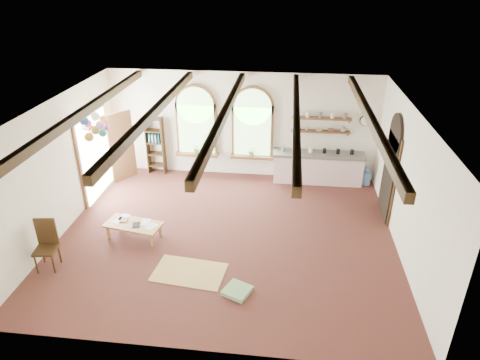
# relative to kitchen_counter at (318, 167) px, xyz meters

# --- Properties ---
(floor) EXTENTS (8.00, 8.00, 0.00)m
(floor) POSITION_rel_kitchen_counter_xyz_m (-2.30, -3.20, -0.48)
(floor) COLOR #502321
(floor) RESTS_ON ground
(ceiling_beams) EXTENTS (6.20, 6.80, 0.18)m
(ceiling_beams) POSITION_rel_kitchen_counter_xyz_m (-2.30, -3.20, 2.62)
(ceiling_beams) COLOR #382311
(ceiling_beams) RESTS_ON ceiling
(window_left) EXTENTS (1.30, 0.28, 2.20)m
(window_left) POSITION_rel_kitchen_counter_xyz_m (-3.70, 0.23, 1.16)
(window_left) COLOR brown
(window_left) RESTS_ON floor
(window_right) EXTENTS (1.30, 0.28, 2.20)m
(window_right) POSITION_rel_kitchen_counter_xyz_m (-2.00, 0.23, 1.16)
(window_right) COLOR brown
(window_right) RESTS_ON floor
(left_doorway) EXTENTS (0.10, 1.90, 2.50)m
(left_doorway) POSITION_rel_kitchen_counter_xyz_m (-6.25, -1.40, 0.67)
(left_doorway) COLOR brown
(left_doorway) RESTS_ON floor
(right_doorway) EXTENTS (0.10, 1.30, 2.40)m
(right_doorway) POSITION_rel_kitchen_counter_xyz_m (1.65, -1.70, 0.62)
(right_doorway) COLOR black
(right_doorway) RESTS_ON floor
(kitchen_counter) EXTENTS (2.68, 0.62, 0.94)m
(kitchen_counter) POSITION_rel_kitchen_counter_xyz_m (0.00, 0.00, 0.00)
(kitchen_counter) COLOR white
(kitchen_counter) RESTS_ON floor
(wall_shelf_lower) EXTENTS (1.70, 0.24, 0.04)m
(wall_shelf_lower) POSITION_rel_kitchen_counter_xyz_m (0.00, 0.18, 1.07)
(wall_shelf_lower) COLOR brown
(wall_shelf_lower) RESTS_ON wall_back
(wall_shelf_upper) EXTENTS (1.70, 0.24, 0.04)m
(wall_shelf_upper) POSITION_rel_kitchen_counter_xyz_m (0.00, 0.18, 1.47)
(wall_shelf_upper) COLOR brown
(wall_shelf_upper) RESTS_ON wall_back
(wall_clock) EXTENTS (0.32, 0.04, 0.32)m
(wall_clock) POSITION_rel_kitchen_counter_xyz_m (1.25, 0.25, 1.42)
(wall_clock) COLOR black
(wall_clock) RESTS_ON wall_back
(bookshelf) EXTENTS (0.53, 0.32, 1.80)m
(bookshelf) POSITION_rel_kitchen_counter_xyz_m (-5.00, 0.12, 0.42)
(bookshelf) COLOR #382311
(bookshelf) RESTS_ON floor
(coffee_table) EXTENTS (1.44, 0.86, 0.38)m
(coffee_table) POSITION_rel_kitchen_counter_xyz_m (-4.50, -3.52, -0.14)
(coffee_table) COLOR tan
(coffee_table) RESTS_ON floor
(side_chair) EXTENTS (0.50, 0.50, 1.13)m
(side_chair) POSITION_rel_kitchen_counter_xyz_m (-5.95, -4.84, -0.15)
(side_chair) COLOR #382311
(side_chair) RESTS_ON floor
(floor_mat) EXTENTS (1.60, 1.09, 0.02)m
(floor_mat) POSITION_rel_kitchen_counter_xyz_m (-2.90, -4.68, -0.47)
(floor_mat) COLOR tan
(floor_mat) RESTS_ON floor
(floor_cushion) EXTENTS (0.66, 0.66, 0.09)m
(floor_cushion) POSITION_rel_kitchen_counter_xyz_m (-1.80, -5.18, -0.43)
(floor_cushion) COLOR #78A270
(floor_cushion) RESTS_ON floor
(water_jug_a) EXTENTS (0.27, 0.27, 0.52)m
(water_jug_a) POSITION_rel_kitchen_counter_xyz_m (1.45, -0.00, -0.25)
(water_jug_a) COLOR #5685B9
(water_jug_a) RESTS_ON floor
(water_jug_b) EXTENTS (0.29, 0.29, 0.57)m
(water_jug_b) POSITION_rel_kitchen_counter_xyz_m (1.00, 0.00, -0.23)
(water_jug_b) COLOR #5685B9
(water_jug_b) RESTS_ON floor
(balloon_cluster) EXTENTS (0.74, 0.84, 1.14)m
(balloon_cluster) POSITION_rel_kitchen_counter_xyz_m (-5.71, -2.26, 1.86)
(balloon_cluster) COLOR white
(balloon_cluster) RESTS_ON floor
(table_book) EXTENTS (0.17, 0.25, 0.02)m
(table_book) POSITION_rel_kitchen_counter_xyz_m (-4.85, -3.40, -0.08)
(table_book) COLOR olive
(table_book) RESTS_ON coffee_table
(tablet) EXTENTS (0.23, 0.29, 0.01)m
(tablet) POSITION_rel_kitchen_counter_xyz_m (-4.41, -3.58, -0.09)
(tablet) COLOR black
(tablet) RESTS_ON coffee_table
(potted_plant_left) EXTENTS (0.27, 0.23, 0.30)m
(potted_plant_left) POSITION_rel_kitchen_counter_xyz_m (-3.70, 0.12, 0.37)
(potted_plant_left) COLOR #598C4C
(potted_plant_left) RESTS_ON window_left
(potted_plant_right) EXTENTS (0.27, 0.23, 0.30)m
(potted_plant_right) POSITION_rel_kitchen_counter_xyz_m (-2.00, 0.12, 0.37)
(potted_plant_right) COLOR #598C4C
(potted_plant_right) RESTS_ON window_right
(shelf_cup_a) EXTENTS (0.12, 0.10, 0.10)m
(shelf_cup_a) POSITION_rel_kitchen_counter_xyz_m (-0.75, 0.18, 1.14)
(shelf_cup_a) COLOR white
(shelf_cup_a) RESTS_ON wall_shelf_lower
(shelf_cup_b) EXTENTS (0.10, 0.10, 0.09)m
(shelf_cup_b) POSITION_rel_kitchen_counter_xyz_m (-0.40, 0.18, 1.14)
(shelf_cup_b) COLOR beige
(shelf_cup_b) RESTS_ON wall_shelf_lower
(shelf_bowl_a) EXTENTS (0.22, 0.22, 0.05)m
(shelf_bowl_a) POSITION_rel_kitchen_counter_xyz_m (-0.05, 0.18, 1.12)
(shelf_bowl_a) COLOR beige
(shelf_bowl_a) RESTS_ON wall_shelf_lower
(shelf_bowl_b) EXTENTS (0.20, 0.20, 0.06)m
(shelf_bowl_b) POSITION_rel_kitchen_counter_xyz_m (0.30, 0.18, 1.12)
(shelf_bowl_b) COLOR #8C664C
(shelf_bowl_b) RESTS_ON wall_shelf_lower
(shelf_vase) EXTENTS (0.18, 0.18, 0.19)m
(shelf_vase) POSITION_rel_kitchen_counter_xyz_m (0.65, 0.18, 1.19)
(shelf_vase) COLOR slate
(shelf_vase) RESTS_ON wall_shelf_lower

